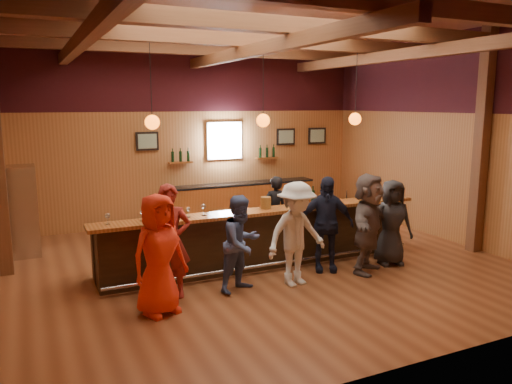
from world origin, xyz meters
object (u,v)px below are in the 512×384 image
Objects in this scene: ice_bucket at (266,203)px; customer_white at (296,234)px; back_bar_cabinet at (242,201)px; customer_orange at (159,254)px; customer_denim at (242,243)px; customer_dark at (392,222)px; bartender at (275,211)px; customer_navy at (325,224)px; customer_brown at (368,223)px; stainless_fridge at (19,211)px; bar_counter at (260,236)px; bottle_a at (297,197)px; customer_redvest at (170,241)px.

customer_white is at bearing -87.79° from ice_bucket.
customer_orange is (-3.49, -5.04, 0.41)m from back_bar_cabinet.
customer_dark is (3.08, 0.05, 0.02)m from customer_denim.
bartender is at bearing 140.04° from customer_dark.
customer_navy is 0.97× the size of customer_brown.
stainless_fridge is 4.93m from ice_bucket.
ice_bucket is (-0.77, -1.14, 0.46)m from bartender.
customer_navy reaches higher than bar_counter.
back_bar_cabinet is at bearing 72.73° from ice_bucket.
back_bar_cabinet is 5.43m from stainless_fridge.
customer_dark is 2.40m from ice_bucket.
customer_brown is 0.71m from customer_dark.
customer_brown reaches higher than bottle_a.
customer_orange is 1.02× the size of customer_navy.
stainless_fridge reaches higher than back_bar_cabinet.
stainless_fridge is (-5.30, -1.12, 0.42)m from back_bar_cabinet.
customer_orange is at bearing -156.57° from bottle_a.
customer_navy is (3.18, 0.58, -0.01)m from customer_orange.
customer_denim is at bearing -7.19° from customer_orange.
customer_orange is 3.23m from customer_navy.
ice_bucket is at bearing 22.93° from customer_denim.
customer_navy is at bearing -33.80° from stainless_fridge.
customer_dark is (1.33, -0.21, -0.06)m from customer_navy.
customer_denim is 0.98× the size of customer_dark.
bartender is (4.89, -1.56, -0.15)m from stainless_fridge.
stainless_fridge is 1.12× the size of customer_dark.
ice_bucket is (-1.52, 1.03, 0.32)m from customer_brown.
customer_white is (4.15, -3.76, -0.03)m from stainless_fridge.
customer_brown reaches higher than back_bar_cabinet.
bar_counter is at bearing 83.12° from customer_white.
customer_orange is at bearing -124.69° from back_bar_cabinet.
customer_dark is at bearing -21.17° from ice_bucket.
stainless_fridge reaches higher than bar_counter.
customer_brown is at bearing -7.37° from customer_white.
customer_white is (2.35, 0.16, -0.01)m from customer_orange.
customer_orange reaches higher than customer_denim.
customer_denim is (3.24, -3.60, -0.11)m from stainless_fridge.
customer_denim is 1.05× the size of bartender.
customer_denim is at bearing -148.19° from customer_navy.
back_bar_cabinet is 2.23× the size of customer_brown.
customer_dark is at bearing 14.40° from customer_navy.
bar_counter is at bearing -30.76° from stainless_fridge.
bar_counter is 3.57× the size of customer_orange.
customer_brown is at bearing -7.77° from customer_navy.
ice_bucket is at bearing 167.11° from customer_navy.
back_bar_cabinet is 5.16m from customer_denim.
bar_counter is 3.52× the size of customer_redvest.
customer_denim is at bearing 9.80° from customer_redvest.
bar_counter is 4.18× the size of bartender.
customer_denim is at bearing 141.40° from customer_brown.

